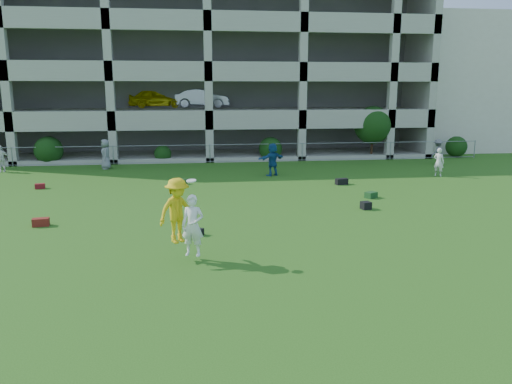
{
  "coord_description": "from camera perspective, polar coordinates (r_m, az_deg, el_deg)",
  "views": [
    {
      "loc": [
        -1.06,
        -12.7,
        4.73
      ],
      "look_at": [
        0.93,
        3.0,
        1.4
      ],
      "focal_mm": 35.0,
      "sensor_mm": 36.0,
      "label": 1
    }
  ],
  "objects": [
    {
      "name": "bag_red_a",
      "position": [
        18.89,
        -23.38,
        -3.18
      ],
      "size": [
        0.59,
        0.38,
        0.28
      ],
      "primitive_type": "cube",
      "rotation": [
        0.0,
        0.0,
        0.14
      ],
      "color": "maroon",
      "rests_on": "ground"
    },
    {
      "name": "bag_black_e",
      "position": [
        25.1,
        9.76,
        1.19
      ],
      "size": [
        0.65,
        0.43,
        0.3
      ],
      "primitive_type": "cube",
      "rotation": [
        0.0,
        0.0,
        0.23
      ],
      "color": "black",
      "rests_on": "ground"
    },
    {
      "name": "bag_black_b",
      "position": [
        16.45,
        -6.75,
        -4.51
      ],
      "size": [
        0.47,
        0.43,
        0.22
      ],
      "primitive_type": "cube",
      "rotation": [
        0.0,
        0.0,
        -0.58
      ],
      "color": "black",
      "rests_on": "ground"
    },
    {
      "name": "shrub_row",
      "position": [
        33.05,
        2.66,
        6.27
      ],
      "size": [
        34.38,
        2.52,
        3.5
      ],
      "color": "#163D11",
      "rests_on": "ground"
    },
    {
      "name": "bystander_c",
      "position": [
        30.68,
        -16.81,
        4.16
      ],
      "size": [
        0.73,
        0.96,
        1.75
      ],
      "primitive_type": "imported",
      "rotation": [
        0.0,
        0.0,
        -1.35
      ],
      "color": "gray",
      "rests_on": "ground"
    },
    {
      "name": "bag_red_f",
      "position": [
        25.85,
        -23.46,
        0.62
      ],
      "size": [
        0.5,
        0.37,
        0.24
      ],
      "primitive_type": "cube",
      "rotation": [
        0.0,
        0.0,
        0.22
      ],
      "color": "#5E1012",
      "rests_on": "ground"
    },
    {
      "name": "bystander_e",
      "position": [
        28.72,
        20.17,
        3.23
      ],
      "size": [
        0.66,
        0.66,
        1.54
      ],
      "primitive_type": "imported",
      "rotation": [
        0.0,
        0.0,
        2.35
      ],
      "color": "silver",
      "rests_on": "ground"
    },
    {
      "name": "stucco_building",
      "position": [
        47.28,
        23.84,
        11.22
      ],
      "size": [
        16.0,
        14.0,
        10.0
      ],
      "primitive_type": "cube",
      "color": "beige",
      "rests_on": "ground"
    },
    {
      "name": "bag_green_g",
      "position": [
        25.16,
        -8.49,
        1.2
      ],
      "size": [
        0.57,
        0.56,
        0.25
      ],
      "primitive_type": "cube",
      "rotation": [
        0.0,
        0.0,
        -0.73
      ],
      "color": "#163914",
      "rests_on": "ground"
    },
    {
      "name": "bag_green_c",
      "position": [
        22.31,
        13.01,
        -0.33
      ],
      "size": [
        0.61,
        0.56,
        0.26
      ],
      "primitive_type": "cube",
      "rotation": [
        0.0,
        0.0,
        0.55
      ],
      "color": "#153B1B",
      "rests_on": "ground"
    },
    {
      "name": "parking_garage",
      "position": [
        40.44,
        -5.91,
        13.64
      ],
      "size": [
        30.0,
        14.0,
        12.0
      ],
      "color": "#9E998C",
      "rests_on": "ground"
    },
    {
      "name": "crate_d",
      "position": [
        20.2,
        12.44,
        -1.51
      ],
      "size": [
        0.41,
        0.41,
        0.3
      ],
      "primitive_type": "cube",
      "rotation": [
        0.0,
        0.0,
        0.2
      ],
      "color": "black",
      "rests_on": "ground"
    },
    {
      "name": "bystander_f",
      "position": [
        33.26,
        20.05,
        4.34
      ],
      "size": [
        1.16,
        0.98,
        1.56
      ],
      "primitive_type": "imported",
      "rotation": [
        0.0,
        0.0,
        3.63
      ],
      "color": "slate",
      "rests_on": "ground"
    },
    {
      "name": "bystander_b",
      "position": [
        31.81,
        -27.13,
        3.4
      ],
      "size": [
        0.94,
        0.51,
        1.52
      ],
      "primitive_type": "imported",
      "rotation": [
        0.0,
        0.0,
        0.17
      ],
      "color": "silver",
      "rests_on": "ground"
    },
    {
      "name": "ground",
      "position": [
        13.6,
        -2.34,
        -8.49
      ],
      "size": [
        100.0,
        100.0,
        0.0
      ],
      "primitive_type": "plane",
      "color": "#235114",
      "rests_on": "ground"
    },
    {
      "name": "fence",
      "position": [
        31.99,
        -5.29,
        4.43
      ],
      "size": [
        36.06,
        0.06,
        1.2
      ],
      "color": "gray",
      "rests_on": "ground"
    },
    {
      "name": "bystander_d",
      "position": [
        27.15,
        1.9,
        3.74
      ],
      "size": [
        1.71,
        1.23,
        1.78
      ],
      "primitive_type": "imported",
      "rotation": [
        0.0,
        0.0,
        3.62
      ],
      "color": "navy",
      "rests_on": "ground"
    },
    {
      "name": "frisbee_contest",
      "position": [
        13.84,
        -8.57,
        -2.49
      ],
      "size": [
        1.43,
        1.25,
        2.1
      ],
      "color": "yellow",
      "rests_on": "ground"
    }
  ]
}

